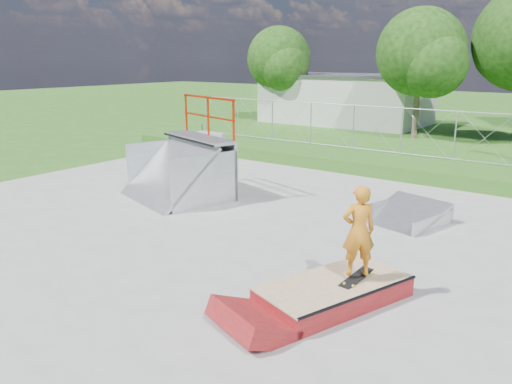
% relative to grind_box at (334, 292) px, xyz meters
% --- Properties ---
extents(ground, '(120.00, 120.00, 0.00)m').
position_rel_grind_box_xyz_m(ground, '(-3.20, 1.07, -0.20)').
color(ground, '#2C631C').
rests_on(ground, ground).
extents(concrete_pad, '(20.00, 16.00, 0.04)m').
position_rel_grind_box_xyz_m(concrete_pad, '(-3.20, 1.07, -0.18)').
color(concrete_pad, gray).
rests_on(concrete_pad, ground).
extents(grass_berm, '(24.00, 3.00, 0.50)m').
position_rel_grind_box_xyz_m(grass_berm, '(-3.20, 10.57, 0.05)').
color(grass_berm, '#2C631C').
rests_on(grass_berm, ground).
extents(grind_box, '(2.11, 2.94, 0.40)m').
position_rel_grind_box_xyz_m(grind_box, '(0.00, 0.00, 0.00)').
color(grind_box, maroon).
rests_on(grind_box, concrete_pad).
extents(quarter_pipe, '(3.60, 3.29, 2.99)m').
position_rel_grind_box_xyz_m(quarter_pipe, '(-7.02, 3.21, 1.29)').
color(quarter_pipe, '#ADB1B6').
rests_on(quarter_pipe, concrete_pad).
extents(flat_bank_ramp, '(2.07, 2.15, 0.51)m').
position_rel_grind_box_xyz_m(flat_bank_ramp, '(-0.55, 4.96, 0.06)').
color(flat_bank_ramp, '#ADB1B6').
rests_on(flat_bank_ramp, concrete_pad).
extents(skateboard, '(0.32, 0.82, 0.13)m').
position_rel_grind_box_xyz_m(skateboard, '(0.27, 0.27, 0.24)').
color(skateboard, black).
rests_on(skateboard, grind_box).
extents(skater, '(0.68, 0.67, 1.58)m').
position_rel_grind_box_xyz_m(skater, '(0.27, 0.27, 1.03)').
color(skater, orange).
rests_on(skater, grind_box).
extents(concrete_stairs, '(1.50, 1.60, 0.80)m').
position_rel_grind_box_xyz_m(concrete_stairs, '(-11.70, 9.77, 0.20)').
color(concrete_stairs, gray).
rests_on(concrete_stairs, ground).
extents(chain_link_fence, '(20.00, 0.06, 1.80)m').
position_rel_grind_box_xyz_m(chain_link_fence, '(-3.20, 11.57, 1.20)').
color(chain_link_fence, '#9EA2A7').
rests_on(chain_link_fence, grass_berm).
extents(utility_building_flat, '(10.00, 6.00, 3.00)m').
position_rel_grind_box_xyz_m(utility_building_flat, '(-11.20, 23.07, 1.30)').
color(utility_building_flat, beige).
rests_on(utility_building_flat, ground).
extents(tree_left_near, '(4.76, 4.48, 6.65)m').
position_rel_grind_box_xyz_m(tree_left_near, '(-4.95, 18.91, 4.04)').
color(tree_left_near, '#4F3F31').
rests_on(tree_left_near, ground).
extents(tree_left_far, '(4.42, 4.16, 6.18)m').
position_rel_grind_box_xyz_m(tree_left_far, '(-14.97, 20.92, 3.74)').
color(tree_left_far, '#4F3F31').
rests_on(tree_left_far, ground).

